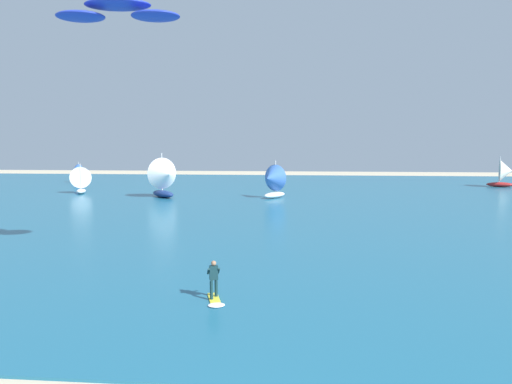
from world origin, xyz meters
The scene contains 8 objects.
ocean centered at (0.00, 49.34, 0.05)m, with size 160.00×90.00×0.10m, color #1E607F.
kitesurfer centered at (-2.28, 11.54, 0.70)m, with size 1.09×2.03×1.67m.
kite centered at (-8.17, 16.82, 13.54)m, with size 6.58×2.53×0.98m.
sailboat_heeled_over centered at (-36.66, 70.73, 1.72)m, with size 2.83×3.18×3.55m.
sailboat_anchored_offshore centered at (32.51, 68.85, 2.24)m, with size 4.15×3.66×4.67m.
sailboat_far_left centered at (-28.03, 54.22, 1.93)m, with size 3.14×3.55×3.98m.
sailboat_leading centered at (-15.21, 49.77, 2.62)m, with size 4.79×4.90×5.50m.
sailboat_trailing centered at (-2.12, 50.34, 2.20)m, with size 3.81×4.13×4.59m.
Camera 1 is at (1.31, -8.27, 6.74)m, focal length 34.01 mm.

